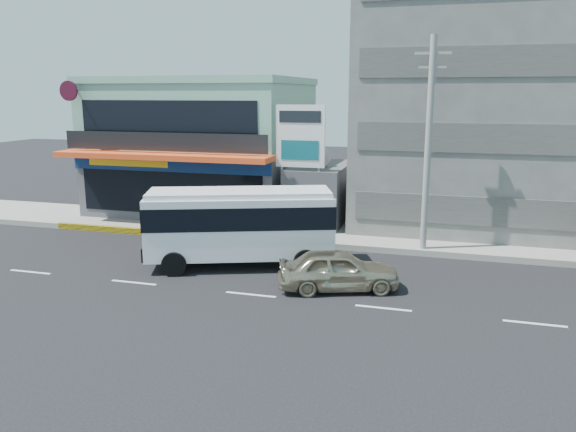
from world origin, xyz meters
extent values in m
plane|color=black|center=(0.00, 0.00, 0.00)|extent=(120.00, 120.00, 0.00)
cube|color=gray|center=(5.00, 9.50, 0.15)|extent=(70.00, 5.00, 0.30)
cube|color=#45454A|center=(-8.00, 14.00, 2.00)|extent=(12.00, 10.00, 4.00)
cube|color=#81B7A6|center=(-8.00, 14.00, 6.00)|extent=(12.00, 10.00, 4.00)
cube|color=#F34C1C|center=(-8.00, 8.20, 4.15)|extent=(12.40, 1.80, 0.30)
cube|color=navy|center=(-8.00, 8.95, 3.60)|extent=(12.00, 0.12, 0.80)
cube|color=black|center=(-8.00, 8.98, 2.10)|extent=(11.00, 0.06, 2.60)
cube|color=gray|center=(10.00, 15.00, 7.00)|extent=(16.00, 12.00, 14.00)
cube|color=#45454A|center=(0.00, 12.00, 1.75)|extent=(3.00, 6.00, 3.50)
cylinder|color=slate|center=(0.00, 11.00, 3.58)|extent=(1.50, 1.50, 0.15)
cylinder|color=gray|center=(-1.50, 9.20, 3.25)|extent=(0.16, 0.16, 6.50)
cylinder|color=gray|center=(0.50, 9.20, 3.25)|extent=(0.16, 0.16, 6.50)
cube|color=white|center=(-0.50, 9.20, 5.30)|extent=(2.60, 0.18, 3.20)
cylinder|color=#999993|center=(6.00, 7.40, 5.00)|extent=(0.30, 0.30, 10.00)
cube|color=#999993|center=(6.00, 7.40, 9.20)|extent=(1.60, 0.12, 0.12)
cube|color=#999993|center=(6.00, 7.40, 8.60)|extent=(1.20, 0.10, 0.10)
cube|color=white|center=(-1.68, 3.37, 1.84)|extent=(8.42, 5.14, 2.64)
cube|color=black|center=(-1.68, 3.37, 2.35)|extent=(8.49, 5.21, 0.98)
cube|color=white|center=(-1.68, 3.37, 3.27)|extent=(8.12, 4.84, 0.23)
cylinder|color=black|center=(-3.83, 1.24, 0.52)|extent=(1.08, 0.66, 1.03)
cylinder|color=black|center=(-4.70, 3.61, 0.52)|extent=(1.08, 0.66, 1.03)
cylinder|color=black|center=(1.35, 3.13, 0.52)|extent=(1.08, 0.66, 1.03)
cylinder|color=black|center=(0.48, 5.50, 0.52)|extent=(1.08, 0.66, 1.03)
imported|color=#BFB492|center=(3.08, 1.50, 0.80)|extent=(5.03, 3.30, 1.59)
imported|color=#50160B|center=(-4.22, 4.57, 0.51)|extent=(2.04, 1.02, 1.03)
imported|color=#66594C|center=(-4.22, 4.57, 1.57)|extent=(0.56, 0.75, 1.88)
camera|label=1|loc=(6.91, -18.98, 7.49)|focal=35.00mm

